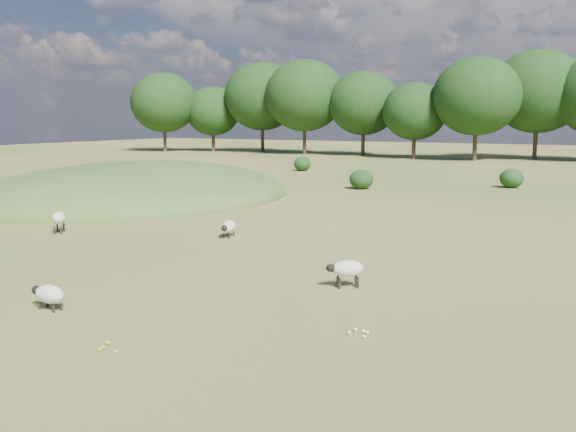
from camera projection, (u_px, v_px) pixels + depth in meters
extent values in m
plane|color=#40581B|center=(387.00, 194.00, 37.82)|extent=(160.00, 160.00, 0.00)
ellipsoid|color=#33561E|center=(138.00, 197.00, 36.48)|extent=(16.00, 20.00, 4.00)
cylinder|color=black|center=(165.00, 137.00, 86.02)|extent=(0.44, 0.44, 3.77)
ellipsoid|color=black|center=(164.00, 102.00, 85.32)|extent=(8.81, 8.81, 7.93)
cylinder|color=black|center=(213.00, 140.00, 86.74)|extent=(0.44, 0.44, 3.12)
ellipsoid|color=black|center=(213.00, 111.00, 86.17)|extent=(7.28, 7.28, 6.55)
cylinder|color=black|center=(263.00, 136.00, 84.32)|extent=(0.44, 0.44, 4.21)
ellipsoid|color=black|center=(262.00, 96.00, 83.54)|extent=(9.83, 9.83, 8.84)
cylinder|color=black|center=(304.00, 137.00, 79.42)|extent=(0.44, 0.44, 4.18)
ellipsoid|color=black|center=(305.00, 95.00, 78.65)|extent=(9.75, 9.75, 8.78)
cylinder|color=black|center=(363.00, 140.00, 76.56)|extent=(0.44, 0.44, 3.61)
ellipsoid|color=black|center=(364.00, 103.00, 75.90)|extent=(8.41, 8.41, 7.57)
cylinder|color=black|center=(414.00, 145.00, 70.82)|extent=(0.44, 0.44, 3.02)
ellipsoid|color=black|center=(415.00, 111.00, 70.26)|extent=(7.04, 7.04, 6.34)
cylinder|color=black|center=(475.00, 142.00, 67.21)|extent=(0.44, 0.44, 3.90)
ellipsoid|color=black|center=(477.00, 96.00, 66.49)|extent=(9.09, 9.09, 8.18)
cylinder|color=black|center=(535.00, 140.00, 68.97)|extent=(0.44, 0.44, 4.22)
ellipsoid|color=black|center=(538.00, 91.00, 68.19)|extent=(9.85, 9.85, 8.86)
ellipsoid|color=black|center=(361.00, 179.00, 40.49)|extent=(1.51, 1.51, 1.24)
ellipsoid|color=black|center=(512.00, 178.00, 41.18)|extent=(1.51, 1.51, 1.24)
ellipsoid|color=black|center=(302.00, 164.00, 54.49)|extent=(1.47, 1.47, 1.20)
ellipsoid|color=beige|center=(50.00, 294.00, 14.97)|extent=(0.88, 0.51, 0.44)
ellipsoid|color=black|center=(37.00, 290.00, 15.21)|extent=(0.29, 0.22, 0.22)
cylinder|color=black|center=(40.00, 306.00, 15.06)|extent=(0.06, 0.06, 0.16)
cylinder|color=black|center=(47.00, 304.00, 15.24)|extent=(0.06, 0.06, 0.16)
cylinder|color=black|center=(54.00, 309.00, 14.80)|extent=(0.06, 0.06, 0.16)
cylinder|color=black|center=(61.00, 307.00, 14.98)|extent=(0.06, 0.06, 0.16)
ellipsoid|color=beige|center=(229.00, 227.00, 24.15)|extent=(0.68, 0.98, 0.46)
ellipsoid|color=black|center=(224.00, 228.00, 23.68)|extent=(0.28, 0.34, 0.23)
cylinder|color=black|center=(229.00, 236.00, 23.92)|extent=(0.07, 0.07, 0.17)
cylinder|color=black|center=(224.00, 236.00, 23.97)|extent=(0.07, 0.07, 0.17)
cylinder|color=black|center=(234.00, 234.00, 24.42)|extent=(0.07, 0.07, 0.17)
cylinder|color=black|center=(228.00, 234.00, 24.47)|extent=(0.07, 0.07, 0.17)
ellipsoid|color=beige|center=(348.00, 268.00, 16.91)|extent=(0.95, 0.86, 0.43)
ellipsoid|color=black|center=(331.00, 268.00, 16.83)|extent=(0.34, 0.33, 0.22)
cylinder|color=black|center=(340.00, 283.00, 16.82)|extent=(0.06, 0.06, 0.31)
cylinder|color=black|center=(338.00, 281.00, 17.03)|extent=(0.06, 0.06, 0.31)
cylinder|color=black|center=(358.00, 283.00, 16.89)|extent=(0.06, 0.06, 0.31)
cylinder|color=black|center=(356.00, 281.00, 17.10)|extent=(0.06, 0.06, 0.31)
ellipsoid|color=beige|center=(59.00, 218.00, 24.96)|extent=(1.00, 1.08, 0.50)
ellipsoid|color=black|center=(61.00, 215.00, 25.46)|extent=(0.38, 0.39, 0.25)
cylinder|color=black|center=(57.00, 228.00, 25.28)|extent=(0.07, 0.07, 0.35)
cylinder|color=black|center=(64.00, 227.00, 25.32)|extent=(0.07, 0.07, 0.35)
cylinder|color=black|center=(55.00, 230.00, 24.73)|extent=(0.07, 0.07, 0.35)
cylinder|color=black|center=(61.00, 230.00, 24.77)|extent=(0.07, 0.07, 0.35)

